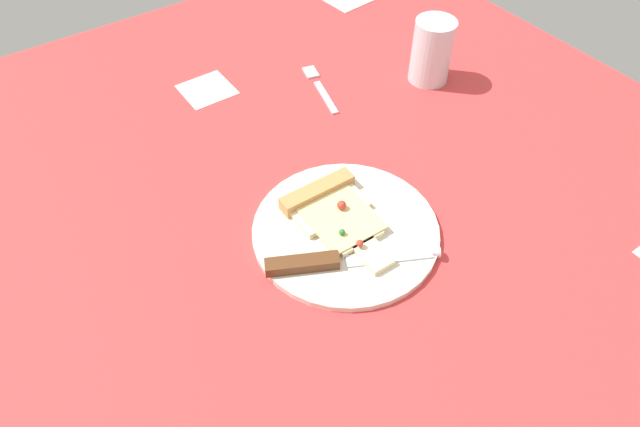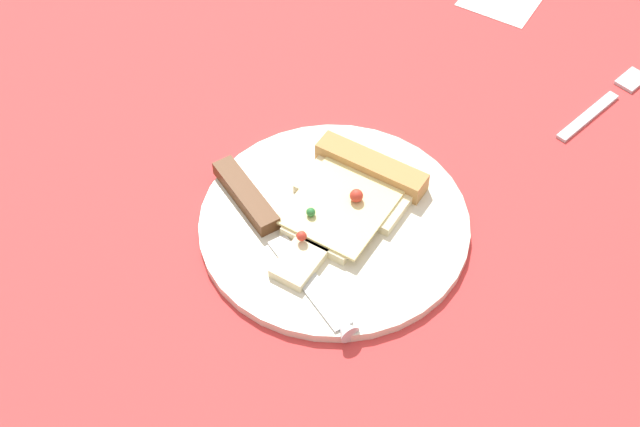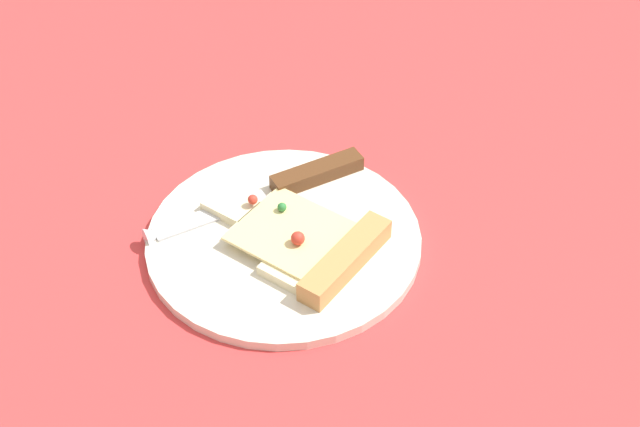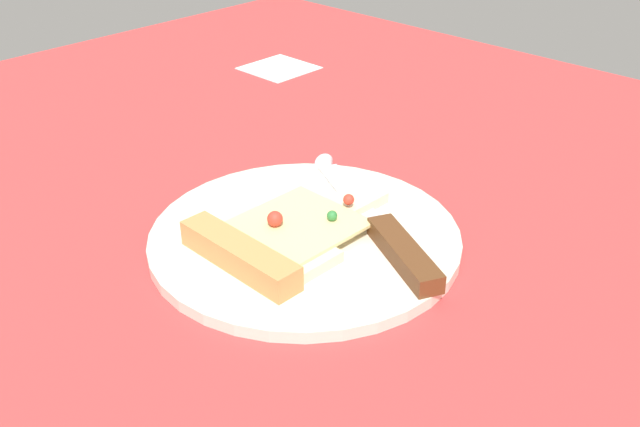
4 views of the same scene
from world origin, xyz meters
TOP-DOWN VIEW (x-y plane):
  - ground_plane at (-0.02, 0.03)cm, footprint 137.37×137.37cm
  - plate at (-7.29, -1.03)cm, footprint 26.91×26.91cm
  - pizza_slice at (-4.67, -1.06)cm, footprint 17.51×12.04cm
  - knife at (-11.60, 3.87)cm, footprint 12.71×22.36cm
  - fork at (23.95, -18.16)cm, footprint 15.24×5.73cm

SIDE VIEW (x-z plane):
  - ground_plane at x=-0.02cm, z-range -3.00..0.00cm
  - fork at x=23.95cm, z-range 0.00..0.80cm
  - plate at x=-7.29cm, z-range 0.00..1.04cm
  - knife at x=-11.60cm, z-range 0.42..2.87cm
  - pizza_slice at x=-4.67cm, z-range 0.51..3.15cm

